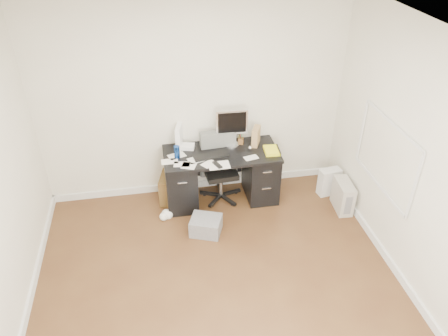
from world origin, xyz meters
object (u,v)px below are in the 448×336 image
at_px(lcd_monitor, 232,128).
at_px(office_chair, 221,169).
at_px(desk, 221,175).
at_px(wicker_basket, 176,188).
at_px(keyboard, 211,156).
at_px(pc_tower, 343,196).

relative_size(lcd_monitor, office_chair, 0.55).
distance_m(desk, lcd_monitor, 0.66).
bearing_deg(wicker_basket, desk, -7.67).
height_order(desk, wicker_basket, desk).
relative_size(keyboard, office_chair, 0.47).
bearing_deg(lcd_monitor, office_chair, -140.59).
distance_m(keyboard, wicker_basket, 0.76).
relative_size(pc_tower, wicker_basket, 1.06).
xyz_separation_m(office_chair, pc_tower, (1.56, -0.53, -0.27)).
distance_m(lcd_monitor, wicker_basket, 1.14).
bearing_deg(desk, wicker_basket, 172.33).
relative_size(lcd_monitor, wicker_basket, 1.35).
bearing_deg(keyboard, pc_tower, -23.00).
height_order(lcd_monitor, wicker_basket, lcd_monitor).
xyz_separation_m(desk, office_chair, (-0.00, 0.03, 0.08)).
height_order(keyboard, pc_tower, keyboard).
xyz_separation_m(keyboard, pc_tower, (1.70, -0.43, -0.56)).
distance_m(office_chair, pc_tower, 1.67).
relative_size(lcd_monitor, pc_tower, 1.27).
relative_size(lcd_monitor, keyboard, 1.16).
relative_size(office_chair, wicker_basket, 2.45).
bearing_deg(lcd_monitor, desk, -134.82).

